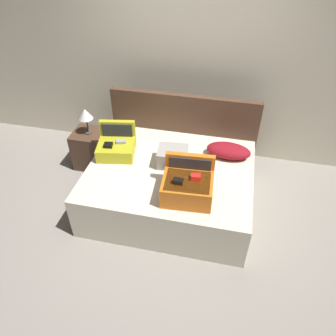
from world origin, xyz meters
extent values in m
plane|color=gray|center=(0.00, 0.00, 0.00)|extent=(12.00, 12.00, 0.00)
cube|color=beige|center=(0.00, 1.65, 1.30)|extent=(8.00, 0.10, 2.60)
cube|color=beige|center=(0.00, 0.40, 0.27)|extent=(1.87, 1.52, 0.54)
cube|color=#4C3323|center=(0.00, 1.20, 0.53)|extent=(1.91, 0.08, 1.06)
cube|color=#D16619|center=(0.27, -0.02, 0.65)|extent=(0.53, 0.42, 0.23)
cube|color=#28282D|center=(0.27, -0.02, 0.69)|extent=(0.47, 0.37, 0.16)
cube|color=black|center=(0.18, -0.08, 0.79)|extent=(0.10, 0.06, 0.06)
cube|color=#B21E19|center=(0.34, 0.02, 0.79)|extent=(0.11, 0.08, 0.06)
cube|color=#D16619|center=(0.25, 0.20, 0.73)|extent=(0.51, 0.09, 0.39)
cube|color=#28282D|center=(0.25, 0.17, 0.73)|extent=(0.43, 0.04, 0.33)
cube|color=gold|center=(-0.68, 0.51, 0.62)|extent=(0.48, 0.42, 0.16)
cube|color=#28282D|center=(-0.68, 0.51, 0.64)|extent=(0.42, 0.37, 0.11)
cube|color=black|center=(-0.74, 0.45, 0.71)|extent=(0.11, 0.10, 0.04)
cube|color=#99999E|center=(-0.62, 0.55, 0.71)|extent=(0.13, 0.09, 0.04)
cube|color=gold|center=(-0.72, 0.71, 0.71)|extent=(0.43, 0.13, 0.35)
cube|color=#28282D|center=(-0.71, 0.67, 0.71)|extent=(0.36, 0.08, 0.30)
cube|color=gray|center=(0.01, 0.50, 0.62)|extent=(0.37, 0.32, 0.16)
cube|color=#28282D|center=(0.01, 0.50, 0.64)|extent=(0.32, 0.28, 0.11)
cube|color=black|center=(-0.05, 0.46, 0.71)|extent=(0.13, 0.08, 0.04)
cube|color=gray|center=(0.01, 0.50, 0.72)|extent=(0.37, 0.32, 0.04)
cube|color=gray|center=(0.02, 0.34, 0.70)|extent=(0.10, 0.03, 0.02)
ellipsoid|color=maroon|center=(0.62, 0.78, 0.62)|extent=(0.54, 0.31, 0.16)
cube|color=#4C3323|center=(-1.21, 0.91, 0.26)|extent=(0.44, 0.40, 0.52)
cylinder|color=#3F3833|center=(-1.21, 0.91, 0.53)|extent=(0.10, 0.10, 0.01)
cylinder|color=#4C443D|center=(-1.21, 0.91, 0.64)|extent=(0.02, 0.02, 0.20)
cone|color=white|center=(-1.21, 0.91, 0.81)|extent=(0.18, 0.18, 0.14)
camera|label=1|loc=(0.61, -2.42, 2.91)|focal=35.07mm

